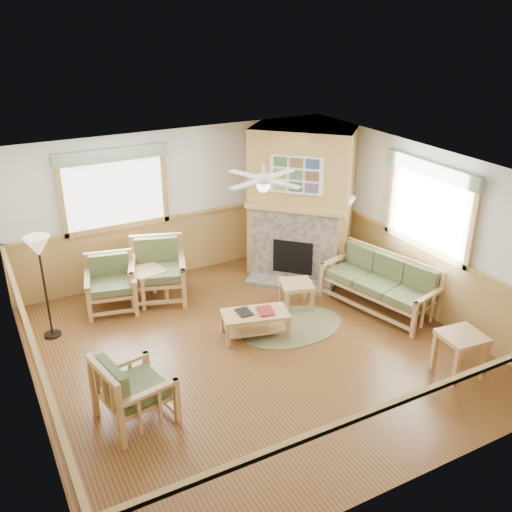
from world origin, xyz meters
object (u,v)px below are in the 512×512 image
armchair_back_right (158,271)px  end_table_chairs (148,286)px  end_table_sofa (459,354)px  footstool (296,295)px  floor_lamp_right (343,238)px  armchair_left (134,388)px  coffee_table (255,324)px  floor_lamp_left (45,288)px  armchair_back_left (111,284)px  sofa (379,284)px

armchair_back_right → end_table_chairs: armchair_back_right is taller
end_table_sofa → footstool: 2.82m
floor_lamp_right → armchair_left: bearing=-155.7°
coffee_table → end_table_sofa: bearing=-32.7°
end_table_sofa → end_table_chairs: bearing=127.6°
floor_lamp_left → end_table_sofa: bearing=-37.5°
armchair_back_left → armchair_left: bearing=-86.7°
armchair_left → floor_lamp_left: (-0.57, 2.46, 0.38)m
floor_lamp_left → floor_lamp_right: bearing=-4.7°
armchair_left → end_table_chairs: armchair_left is taller
armchair_left → end_table_sofa: 4.32m
armchair_back_right → floor_lamp_right: bearing=4.6°
armchair_back_right → armchair_left: bearing=-95.8°
end_table_chairs → floor_lamp_left: floor_lamp_left is taller
end_table_sofa → floor_lamp_right: floor_lamp_right is taller
armchair_back_left → coffee_table: (1.69, -1.86, -0.25)m
armchair_back_right → coffee_table: 2.07m
coffee_table → floor_lamp_left: (-2.75, 1.46, 0.62)m
end_table_chairs → footstool: 2.51m
sofa → armchair_left: size_ratio=2.15×
footstool → floor_lamp_left: floor_lamp_left is taller
armchair_back_right → footstool: (1.92, -1.36, -0.29)m
sofa → end_table_chairs: size_ratio=3.26×
sofa → end_table_sofa: size_ratio=3.06×
sofa → coffee_table: 2.23m
armchair_left → end_table_chairs: size_ratio=1.52×
armchair_back_left → end_table_chairs: (0.61, -0.03, -0.15)m
end_table_sofa → floor_lamp_right: bearing=83.5°
armchair_back_right → end_table_sofa: bearing=-35.9°
footstool → armchair_left: bearing=-155.2°
armchair_left → footstool: (3.21, 1.48, -0.22)m
sofa → end_table_chairs: (-3.29, 2.02, -0.15)m
coffee_table → end_table_sofa: 2.95m
armchair_back_left → floor_lamp_right: 4.14m
sofa → footstool: size_ratio=3.77×
sofa → armchair_left: (-4.38, -0.80, 0.01)m
sofa → footstool: bearing=-134.4°
sofa → armchair_left: 4.45m
sofa → end_table_sofa: 1.99m
armchair_left → end_table_sofa: armchair_left is taller
armchair_back_right → floor_lamp_left: 1.92m
armchair_back_left → floor_lamp_left: size_ratio=0.54×
armchair_back_left → footstool: size_ratio=1.75×
armchair_back_right → armchair_left: armchair_back_right is taller
armchair_back_right → floor_lamp_left: floor_lamp_left is taller
armchair_back_right → coffee_table: (0.89, -1.85, -0.31)m
floor_lamp_left → armchair_back_right: bearing=11.7°
sofa → end_table_chairs: 3.86m
sofa → floor_lamp_right: bearing=158.8°
armchair_back_right → footstool: armchair_back_right is taller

